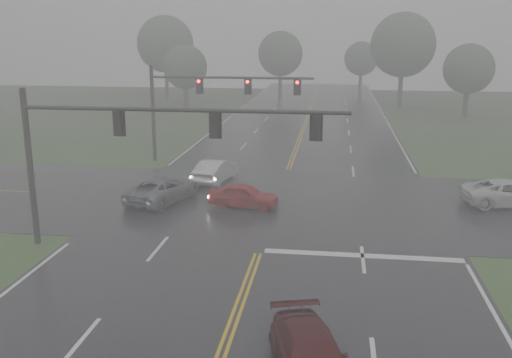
# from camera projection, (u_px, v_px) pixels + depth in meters

# --- Properties ---
(main_road) EXTENTS (18.00, 160.00, 0.02)m
(main_road) POSITION_uv_depth(u_px,v_px,m) (273.00, 213.00, 30.54)
(main_road) COLOR black
(main_road) RESTS_ON ground
(cross_street) EXTENTS (120.00, 14.00, 0.02)m
(cross_street) POSITION_uv_depth(u_px,v_px,m) (277.00, 202.00, 32.46)
(cross_street) COLOR black
(cross_street) RESTS_ON ground
(stop_bar) EXTENTS (8.50, 0.50, 0.01)m
(stop_bar) POSITION_uv_depth(u_px,v_px,m) (362.00, 256.00, 24.57)
(stop_bar) COLOR silver
(stop_bar) RESTS_ON ground
(sedan_red) EXTENTS (4.00, 1.96, 1.31)m
(sedan_red) POSITION_uv_depth(u_px,v_px,m) (244.00, 207.00, 31.52)
(sedan_red) COLOR #A00E0F
(sedan_red) RESTS_ON ground
(sedan_silver) EXTENTS (2.34, 4.62, 1.45)m
(sedan_silver) POSITION_uv_depth(u_px,v_px,m) (216.00, 182.00, 36.92)
(sedan_silver) COLOR #B8BAC0
(sedan_silver) RESTS_ON ground
(car_grey) EXTENTS (3.81, 5.61, 1.43)m
(car_grey) POSITION_uv_depth(u_px,v_px,m) (163.00, 202.00, 32.54)
(car_grey) COLOR #515458
(car_grey) RESTS_ON ground
(pickup_white) EXTENTS (5.44, 3.12, 1.43)m
(pickup_white) POSITION_uv_depth(u_px,v_px,m) (508.00, 206.00, 31.77)
(pickup_white) COLOR silver
(pickup_white) RESTS_ON ground
(signal_gantry_near) EXTENTS (14.11, 0.31, 7.07)m
(signal_gantry_near) POSITION_uv_depth(u_px,v_px,m) (124.00, 138.00, 24.31)
(signal_gantry_near) COLOR black
(signal_gantry_near) RESTS_ON ground
(signal_gantry_far) EXTENTS (11.93, 0.36, 7.09)m
(signal_gantry_far) POSITION_uv_depth(u_px,v_px,m) (201.00, 95.00, 41.24)
(signal_gantry_far) COLOR black
(signal_gantry_far) RESTS_ON ground
(tree_nw_a) EXTENTS (5.44, 5.44, 7.99)m
(tree_nw_a) POSITION_uv_depth(u_px,v_px,m) (185.00, 67.00, 70.39)
(tree_nw_a) COLOR #312620
(tree_nw_a) RESTS_ON ground
(tree_ne_a) EXTENTS (8.16, 8.16, 11.98)m
(tree_ne_a) POSITION_uv_depth(u_px,v_px,m) (403.00, 45.00, 71.95)
(tree_ne_a) COLOR #312620
(tree_ne_a) RESTS_ON ground
(tree_n_mid) EXTENTS (6.61, 6.61, 9.71)m
(tree_n_mid) POSITION_uv_depth(u_px,v_px,m) (280.00, 54.00, 84.21)
(tree_n_mid) COLOR #312620
(tree_n_mid) RESTS_ON ground
(tree_e_near) EXTENTS (5.62, 5.62, 8.26)m
(tree_e_near) POSITION_uv_depth(u_px,v_px,m) (469.00, 69.00, 64.03)
(tree_e_near) COLOR #312620
(tree_e_near) RESTS_ON ground
(tree_nw_b) EXTENTS (8.08, 8.08, 11.86)m
(tree_nw_b) POSITION_uv_depth(u_px,v_px,m) (165.00, 44.00, 81.61)
(tree_nw_b) COLOR #312620
(tree_nw_b) RESTS_ON ground
(tree_n_far) EXTENTS (5.50, 5.50, 8.09)m
(tree_n_far) POSITION_uv_depth(u_px,v_px,m) (361.00, 59.00, 92.22)
(tree_n_far) COLOR #312620
(tree_n_far) RESTS_ON ground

